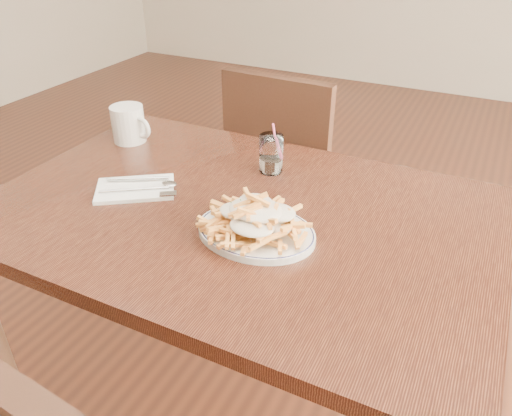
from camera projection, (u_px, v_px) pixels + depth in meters
The scene contains 9 objects.
floor at pixel (243, 410), 1.58m from camera, with size 7.00×7.00×0.00m, color black.
table at pixel (239, 235), 1.23m from camera, with size 1.20×0.80×0.75m.
chair_far at pixel (286, 168), 1.91m from camera, with size 0.43×0.43×0.88m.
fries_plate at pixel (256, 232), 1.08m from camera, with size 0.33×0.31×0.02m.
loaded_fries at pixel (256, 214), 1.06m from camera, with size 0.26×0.22×0.07m.
napkin at pixel (135, 189), 1.26m from camera, with size 0.19×0.12×0.01m, color white.
cutlery at pixel (136, 185), 1.26m from camera, with size 0.20×0.18×0.01m.
water_glass at pixel (271, 156), 1.33m from camera, with size 0.06×0.06×0.14m.
coffee_mug at pixel (129, 124), 1.49m from camera, with size 0.14×0.10×0.11m.
Camera 1 is at (0.49, -0.89, 1.37)m, focal length 35.00 mm.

